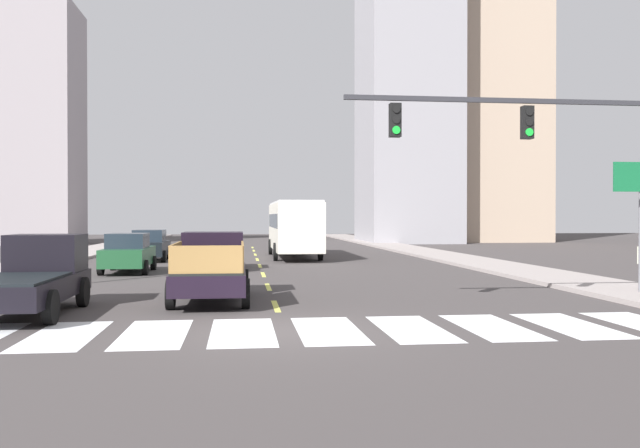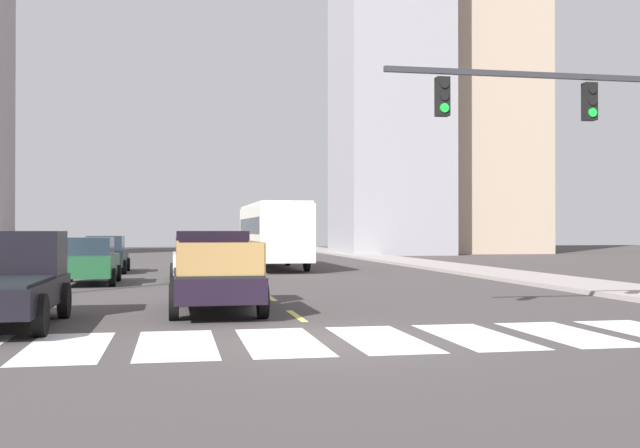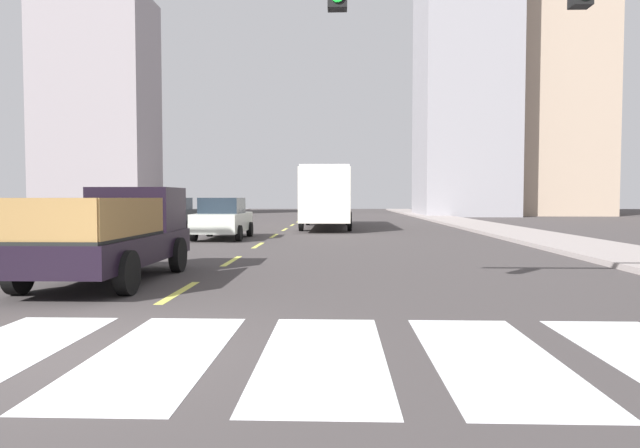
# 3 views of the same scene
# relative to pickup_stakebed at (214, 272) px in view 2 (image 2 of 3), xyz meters

# --- Properties ---
(ground_plane) EXTENTS (160.00, 160.00, 0.00)m
(ground_plane) POSITION_rel_pickup_stakebed_xyz_m (1.80, -5.64, -0.94)
(ground_plane) COLOR #403B3B
(sidewalk_right) EXTENTS (3.23, 110.00, 0.15)m
(sidewalk_right) POSITION_rel_pickup_stakebed_xyz_m (13.04, 12.36, -0.86)
(sidewalk_right) COLOR gray
(sidewalk_right) RESTS_ON ground
(crosswalk_stripe_2) EXTENTS (1.35, 3.58, 0.01)m
(crosswalk_stripe_2) POSITION_rel_pickup_stakebed_xyz_m (-2.76, -5.64, -0.93)
(crosswalk_stripe_2) COLOR silver
(crosswalk_stripe_2) RESTS_ON ground
(crosswalk_stripe_3) EXTENTS (1.35, 3.58, 0.01)m
(crosswalk_stripe_3) POSITION_rel_pickup_stakebed_xyz_m (-0.94, -5.64, -0.93)
(crosswalk_stripe_3) COLOR silver
(crosswalk_stripe_3) RESTS_ON ground
(crosswalk_stripe_4) EXTENTS (1.35, 3.58, 0.01)m
(crosswalk_stripe_4) POSITION_rel_pickup_stakebed_xyz_m (0.89, -5.64, -0.93)
(crosswalk_stripe_4) COLOR silver
(crosswalk_stripe_4) RESTS_ON ground
(crosswalk_stripe_5) EXTENTS (1.35, 3.58, 0.01)m
(crosswalk_stripe_5) POSITION_rel_pickup_stakebed_xyz_m (2.71, -5.64, -0.93)
(crosswalk_stripe_5) COLOR silver
(crosswalk_stripe_5) RESTS_ON ground
(crosswalk_stripe_6) EXTENTS (1.35, 3.58, 0.01)m
(crosswalk_stripe_6) POSITION_rel_pickup_stakebed_xyz_m (4.54, -5.64, -0.93)
(crosswalk_stripe_6) COLOR silver
(crosswalk_stripe_6) RESTS_ON ground
(crosswalk_stripe_7) EXTENTS (1.35, 3.58, 0.01)m
(crosswalk_stripe_7) POSITION_rel_pickup_stakebed_xyz_m (6.36, -5.64, -0.93)
(crosswalk_stripe_7) COLOR silver
(crosswalk_stripe_7) RESTS_ON ground
(lane_dash_0) EXTENTS (0.16, 2.40, 0.01)m
(lane_dash_0) POSITION_rel_pickup_stakebed_xyz_m (1.80, -1.64, -0.93)
(lane_dash_0) COLOR #D2D154
(lane_dash_0) RESTS_ON ground
(lane_dash_1) EXTENTS (0.16, 2.40, 0.01)m
(lane_dash_1) POSITION_rel_pickup_stakebed_xyz_m (1.80, 3.36, -0.93)
(lane_dash_1) COLOR #D2D154
(lane_dash_1) RESTS_ON ground
(lane_dash_2) EXTENTS (0.16, 2.40, 0.01)m
(lane_dash_2) POSITION_rel_pickup_stakebed_xyz_m (1.80, 8.36, -0.93)
(lane_dash_2) COLOR #D2D154
(lane_dash_2) RESTS_ON ground
(lane_dash_3) EXTENTS (0.16, 2.40, 0.01)m
(lane_dash_3) POSITION_rel_pickup_stakebed_xyz_m (1.80, 13.36, -0.93)
(lane_dash_3) COLOR #D2D154
(lane_dash_3) RESTS_ON ground
(lane_dash_4) EXTENTS (0.16, 2.40, 0.01)m
(lane_dash_4) POSITION_rel_pickup_stakebed_xyz_m (1.80, 18.36, -0.93)
(lane_dash_4) COLOR #D2D154
(lane_dash_4) RESTS_ON ground
(lane_dash_5) EXTENTS (0.16, 2.40, 0.01)m
(lane_dash_5) POSITION_rel_pickup_stakebed_xyz_m (1.80, 23.36, -0.93)
(lane_dash_5) COLOR #D2D154
(lane_dash_5) RESTS_ON ground
(lane_dash_6) EXTENTS (0.16, 2.40, 0.01)m
(lane_dash_6) POSITION_rel_pickup_stakebed_xyz_m (1.80, 28.36, -0.93)
(lane_dash_6) COLOR #D2D154
(lane_dash_6) RESTS_ON ground
(lane_dash_7) EXTENTS (0.16, 2.40, 0.01)m
(lane_dash_7) POSITION_rel_pickup_stakebed_xyz_m (1.80, 33.36, -0.93)
(lane_dash_7) COLOR #D2D154
(lane_dash_7) RESTS_ON ground
(pickup_stakebed) EXTENTS (2.18, 5.20, 1.96)m
(pickup_stakebed) POSITION_rel_pickup_stakebed_xyz_m (0.00, 0.00, 0.00)
(pickup_stakebed) COLOR black
(pickup_stakebed) RESTS_ON ground
(pickup_dark) EXTENTS (2.18, 5.20, 1.96)m
(pickup_dark) POSITION_rel_pickup_stakebed_xyz_m (-4.39, -2.14, -0.02)
(pickup_dark) COLOR black
(pickup_dark) RESTS_ON ground
(city_bus) EXTENTS (2.72, 10.80, 3.32)m
(city_bus) POSITION_rel_pickup_stakebed_xyz_m (4.03, 20.07, 1.02)
(city_bus) COLOR silver
(city_bus) RESTS_ON ground
(sedan_near_right) EXTENTS (2.02, 4.40, 1.72)m
(sedan_near_right) POSITION_rel_pickup_stakebed_xyz_m (-4.02, 10.05, -0.08)
(sedan_near_right) COLOR #1E4F2D
(sedan_near_right) RESTS_ON ground
(sedan_mid) EXTENTS (2.02, 4.40, 1.72)m
(sedan_mid) POSITION_rel_pickup_stakebed_xyz_m (-4.11, 17.82, -0.08)
(sedan_mid) COLOR black
(sedan_mid) RESTS_ON ground
(sedan_far) EXTENTS (2.02, 4.40, 1.72)m
(sedan_far) POSITION_rel_pickup_stakebed_xyz_m (-0.13, 11.50, -0.08)
(sedan_far) COLOR silver
(sedan_far) RESTS_ON ground
(traffic_signal_gantry) EXTENTS (8.72, 0.27, 6.00)m
(traffic_signal_gantry) POSITION_rel_pickup_stakebed_xyz_m (9.25, -3.48, 3.25)
(traffic_signal_gantry) COLOR #2D2D33
(traffic_signal_gantry) RESTS_ON ground
(block_mid_right) EXTENTS (8.80, 10.45, 33.72)m
(block_mid_right) POSITION_rel_pickup_stakebed_xyz_m (25.98, 45.30, 15.93)
(block_mid_right) COLOR tan
(block_mid_right) RESTS_ON ground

